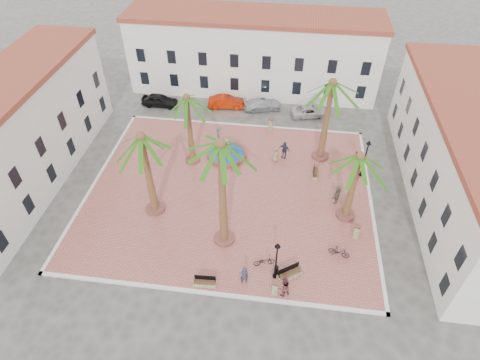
# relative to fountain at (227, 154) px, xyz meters

# --- Properties ---
(ground) EXTENTS (120.00, 120.00, 0.00)m
(ground) POSITION_rel_fountain_xyz_m (1.05, -5.12, -0.43)
(ground) COLOR #56544F
(ground) RESTS_ON ground
(plaza) EXTENTS (26.00, 22.00, 0.15)m
(plaza) POSITION_rel_fountain_xyz_m (1.05, -5.12, -0.36)
(plaza) COLOR #B55D53
(plaza) RESTS_ON ground
(kerb_n) EXTENTS (26.30, 0.30, 0.16)m
(kerb_n) POSITION_rel_fountain_xyz_m (1.05, 5.88, -0.35)
(kerb_n) COLOR silver
(kerb_n) RESTS_ON ground
(kerb_s) EXTENTS (26.30, 0.30, 0.16)m
(kerb_s) POSITION_rel_fountain_xyz_m (1.05, -16.12, -0.35)
(kerb_s) COLOR silver
(kerb_s) RESTS_ON ground
(kerb_e) EXTENTS (0.30, 22.30, 0.16)m
(kerb_e) POSITION_rel_fountain_xyz_m (14.05, -5.12, -0.35)
(kerb_e) COLOR silver
(kerb_e) RESTS_ON ground
(kerb_w) EXTENTS (0.30, 22.30, 0.16)m
(kerb_w) POSITION_rel_fountain_xyz_m (-11.95, -5.12, -0.35)
(kerb_w) COLOR silver
(kerb_w) RESTS_ON ground
(building_north) EXTENTS (30.40, 7.40, 9.50)m
(building_north) POSITION_rel_fountain_xyz_m (1.05, 14.87, 4.33)
(building_north) COLOR white
(building_north) RESTS_ON ground
(building_east) EXTENTS (7.40, 26.40, 9.00)m
(building_east) POSITION_rel_fountain_xyz_m (21.05, -3.12, 4.08)
(building_east) COLOR white
(building_east) RESTS_ON ground
(building_west) EXTENTS (6.40, 24.40, 10.00)m
(building_west) POSITION_rel_fountain_xyz_m (-17.94, -5.12, 4.58)
(building_west) COLOR white
(building_west) RESTS_ON ground
(fountain) EXTENTS (4.03, 4.03, 2.08)m
(fountain) POSITION_rel_fountain_xyz_m (0.00, 0.00, 0.00)
(fountain) COLOR brown
(fountain) RESTS_ON plaza
(palm_nw) EXTENTS (4.88, 4.88, 7.69)m
(palm_nw) POSITION_rel_fountain_xyz_m (-3.34, -1.17, 6.25)
(palm_nw) COLOR brown
(palm_nw) RESTS_ON plaza
(palm_sw) EXTENTS (5.53, 5.53, 8.40)m
(palm_sw) POSITION_rel_fountain_xyz_m (-5.13, -8.40, 6.82)
(palm_sw) COLOR brown
(palm_sw) RESTS_ON plaza
(palm_s) EXTENTS (5.63, 5.63, 10.29)m
(palm_s) POSITION_rel_fountain_xyz_m (1.52, -10.99, 8.61)
(palm_s) COLOR brown
(palm_s) RESTS_ON plaza
(palm_e) EXTENTS (5.35, 5.35, 7.05)m
(palm_e) POSITION_rel_fountain_xyz_m (11.63, -6.92, 5.55)
(palm_e) COLOR brown
(palm_e) RESTS_ON plaza
(palm_ne) EXTENTS (5.67, 5.67, 8.89)m
(palm_ne) POSITION_rel_fountain_xyz_m (9.57, 1.14, 7.27)
(palm_ne) COLOR brown
(palm_ne) RESTS_ON plaza
(bench_s) EXTENTS (1.71, 0.59, 0.89)m
(bench_s) POSITION_rel_fountain_xyz_m (0.80, -15.50, -0.03)
(bench_s) COLOR gray
(bench_s) RESTS_ON plaza
(bench_se) EXTENTS (1.95, 1.58, 1.03)m
(bench_se) POSITION_rel_fountain_xyz_m (7.00, -13.94, 0.01)
(bench_se) COLOR gray
(bench_se) RESTS_ON plaza
(bench_e) EXTENTS (0.57, 1.62, 0.85)m
(bench_e) POSITION_rel_fountain_xyz_m (9.02, -1.84, -0.04)
(bench_e) COLOR gray
(bench_e) RESTS_ON plaza
(bench_ne) EXTENTS (0.80, 1.96, 1.01)m
(bench_ne) POSITION_rel_fountain_xyz_m (13.43, 0.43, 0.00)
(bench_ne) COLOR gray
(bench_ne) RESTS_ON plaza
(lamppost_s) EXTENTS (0.43, 0.43, 3.98)m
(lamppost_s) POSITION_rel_fountain_xyz_m (5.91, -14.07, 2.41)
(lamppost_s) COLOR black
(lamppost_s) RESTS_ON plaza
(lamppost_e) EXTENTS (0.46, 0.46, 4.19)m
(lamppost_e) POSITION_rel_fountain_xyz_m (13.45, -1.23, 2.56)
(lamppost_e) COLOR black
(lamppost_e) RESTS_ON plaza
(bollard_se) EXTENTS (0.57, 0.57, 1.42)m
(bollard_se) POSITION_rel_fountain_xyz_m (6.00, -15.52, 0.45)
(bollard_se) COLOR gray
(bollard_se) RESTS_ON plaza
(bollard_n) EXTENTS (0.65, 0.65, 1.51)m
(bollard_n) POSITION_rel_fountain_xyz_m (4.11, 5.28, 0.50)
(bollard_n) COLOR gray
(bollard_n) RESTS_ON plaza
(bollard_e) EXTENTS (0.62, 0.62, 1.42)m
(bollard_e) POSITION_rel_fountain_xyz_m (12.29, -9.33, 0.46)
(bollard_e) COLOR gray
(bollard_e) RESTS_ON plaza
(litter_bin) EXTENTS (0.35, 0.35, 0.67)m
(litter_bin) POSITION_rel_fountain_xyz_m (5.99, -13.67, 0.05)
(litter_bin) COLOR black
(litter_bin) RESTS_ON plaza
(cyclist_a) EXTENTS (0.77, 0.64, 1.80)m
(cyclist_a) POSITION_rel_fountain_xyz_m (3.65, -14.86, 0.62)
(cyclist_a) COLOR #2B2F43
(cyclist_a) RESTS_ON plaza
(bicycle_a) EXTENTS (1.78, 1.05, 0.88)m
(bicycle_a) POSITION_rel_fountain_xyz_m (5.00, -13.10, 0.16)
(bicycle_a) COLOR black
(bicycle_a) RESTS_ON plaza
(cyclist_b) EXTENTS (1.16, 1.11, 1.88)m
(cyclist_b) POSITION_rel_fountain_xyz_m (6.63, -15.52, 0.66)
(cyclist_b) COLOR #58262C
(cyclist_b) RESTS_ON plaza
(bicycle_b) EXTENTS (1.78, 0.93, 1.03)m
(bicycle_b) POSITION_rel_fountain_xyz_m (10.81, -11.45, 0.23)
(bicycle_b) COLOR black
(bicycle_b) RESTS_ON plaza
(pedestrian_fountain_a) EXTENTS (0.94, 0.78, 1.66)m
(pedestrian_fountain_a) POSITION_rel_fountain_xyz_m (5.00, -0.17, 0.54)
(pedestrian_fountain_a) COLOR #96815A
(pedestrian_fountain_a) RESTS_ON plaza
(pedestrian_fountain_b) EXTENTS (1.24, 0.91, 1.96)m
(pedestrian_fountain_b) POSITION_rel_fountain_xyz_m (5.84, 0.53, 0.70)
(pedestrian_fountain_b) COLOR #2B3252
(pedestrian_fountain_b) RESTS_ON plaza
(pedestrian_north) EXTENTS (0.96, 1.22, 1.66)m
(pedestrian_north) POSITION_rel_fountain_xyz_m (-1.32, 2.71, 0.55)
(pedestrian_north) COLOR #515157
(pedestrian_north) RESTS_ON plaza
(pedestrian_east) EXTENTS (1.10, 1.80, 1.85)m
(pedestrian_east) POSITION_rel_fountain_xyz_m (10.86, -5.26, 0.64)
(pedestrian_east) COLOR #6A5D51
(pedestrian_east) RESTS_ON plaza
(car_black) EXTENTS (4.38, 1.83, 1.48)m
(car_black) POSITION_rel_fountain_xyz_m (-9.66, 8.89, 0.31)
(car_black) COLOR black
(car_black) RESTS_ON ground
(car_red) EXTENTS (4.53, 2.00, 1.45)m
(car_red) POSITION_rel_fountain_xyz_m (-1.56, 9.60, 0.29)
(car_red) COLOR #AA1A00
(car_red) RESTS_ON ground
(car_silver) EXTENTS (4.92, 3.01, 1.33)m
(car_silver) POSITION_rel_fountain_xyz_m (2.83, 9.73, 0.23)
(car_silver) COLOR #BABBC4
(car_silver) RESTS_ON ground
(car_white) EXTENTS (4.84, 3.18, 1.24)m
(car_white) POSITION_rel_fountain_xyz_m (8.44, 9.05, 0.19)
(car_white) COLOR beige
(car_white) RESTS_ON ground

